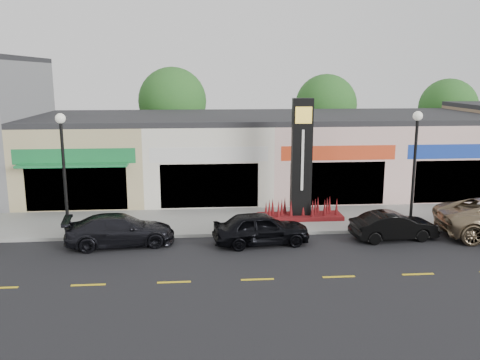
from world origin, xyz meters
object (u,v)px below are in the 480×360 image
Objects in this scene: car_black_sedan at (261,228)px; lamp_east_near at (415,157)px; pylon_sign at (301,177)px; car_black_conv at (394,226)px; car_dark_sedan at (120,230)px; lamp_west_near at (64,162)px.

lamp_east_near is at bearing -84.43° from car_black_sedan.
pylon_sign is 1.58× the size of car_black_conv.
pylon_sign is at bearing -78.17° from car_dark_sedan.
pylon_sign is (11.00, 1.70, -1.20)m from lamp_west_near.
car_black_conv is at bearing -133.92° from lamp_east_near.
car_black_conv is at bearing -41.30° from pylon_sign.
lamp_west_near is at bearing -171.23° from pylon_sign.
car_black_sedan is 1.10× the size of car_black_conv.
lamp_west_near is at bearing 56.73° from car_dark_sedan.
car_dark_sedan is 1.23× the size of car_black_conv.
car_black_conv is at bearing -98.27° from car_dark_sedan.
lamp_east_near is 1.18× the size of car_dark_sedan.
lamp_east_near reaches higher than car_black_sedan.
lamp_east_near is 1.44× the size of car_black_conv.
lamp_west_near and lamp_east_near have the same top height.
car_black_sedan is (-2.40, -3.29, -1.56)m from pylon_sign.
pylon_sign reaches higher than car_black_conv.
pylon_sign is at bearing 161.25° from lamp_east_near.
car_black_conv is at bearing -5.71° from lamp_west_near.
lamp_east_near is 13.84m from car_dark_sedan.
lamp_east_near is 8.06m from car_black_sedan.
car_dark_sedan is at bearing 79.92° from car_black_sedan.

